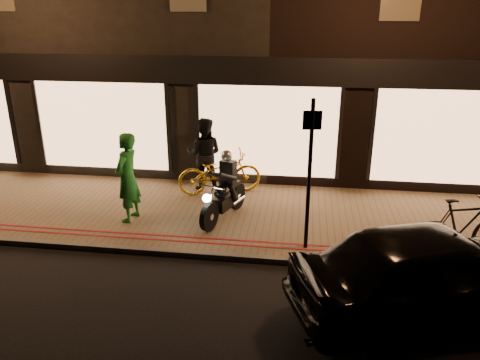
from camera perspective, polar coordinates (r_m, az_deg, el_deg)
name	(u,v)px	position (r m, az deg, el deg)	size (l,w,h in m)	color
ground	(249,262)	(9.21, 1.07, -10.02)	(90.00, 90.00, 0.00)	black
sidewalk	(259,217)	(10.95, 2.35, -4.49)	(50.00, 4.00, 0.12)	brown
kerb_stone	(249,258)	(9.23, 1.11, -9.54)	(50.00, 0.14, 0.12)	#59544C
red_kerb_lines	(252,243)	(9.63, 1.48, -7.75)	(50.00, 0.26, 0.01)	maroon
building_row	(281,20)	(16.92, 5.07, 18.88)	(48.00, 10.11, 8.50)	black
motorcycle	(225,193)	(10.50, -1.90, -1.60)	(0.85, 1.87, 1.59)	black
sign_post	(310,168)	(8.93, 8.49, 1.43)	(0.35, 0.09, 3.00)	black
bicycle_gold	(220,172)	(11.98, -2.49, 0.94)	(0.75, 2.14, 1.12)	gold
bicycle_dark	(462,227)	(9.89, 25.46, -5.22)	(0.56, 1.99, 1.20)	black
person_green	(127,178)	(10.59, -13.56, 0.30)	(0.74, 0.48, 2.02)	#217E2A
person_dark	(204,154)	(12.12, -4.36, 3.13)	(0.93, 0.73, 1.92)	black
parked_car	(436,273)	(8.00, 22.75, -10.38)	(1.84, 4.58, 1.56)	black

